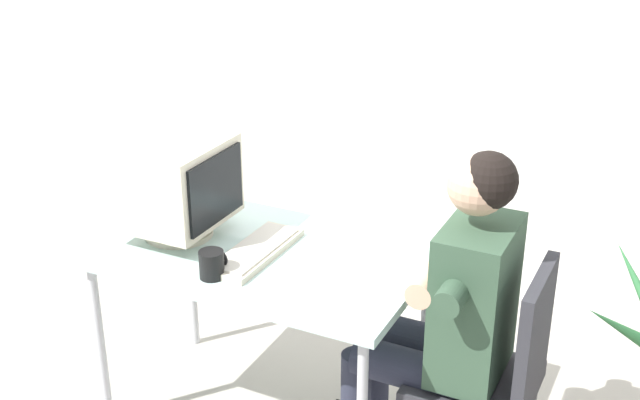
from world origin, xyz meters
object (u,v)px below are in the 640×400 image
object	(u,v)px
keyboard	(256,251)
person_seated	(445,309)
office_chair	(495,370)
desk_mug	(212,264)
crt_monitor	(176,183)
desk	(262,264)

from	to	relation	value
keyboard	person_seated	bearing A→B (deg)	3.39
office_chair	desk_mug	size ratio (longest dim) A/B	8.85
person_seated	desk_mug	size ratio (longest dim) A/B	12.65
crt_monitor	keyboard	world-z (taller)	crt_monitor
person_seated	desk	bearing A→B (deg)	-179.69
person_seated	crt_monitor	bearing A→B (deg)	-178.44
keyboard	office_chair	xyz separation A→B (m)	(0.90, 0.04, -0.27)
crt_monitor	keyboard	size ratio (longest dim) A/B	0.88
crt_monitor	desk_mug	size ratio (longest dim) A/B	3.99
keyboard	office_chair	size ratio (longest dim) A/B	0.51
keyboard	crt_monitor	bearing A→B (deg)	177.73
desk	office_chair	size ratio (longest dim) A/B	1.38
keyboard	desk	bearing A→B (deg)	90.01
person_seated	desk_mug	distance (m)	0.81
desk	keyboard	xyz separation A→B (m)	(0.00, -0.04, 0.07)
crt_monitor	person_seated	xyz separation A→B (m)	(1.06, 0.03, -0.28)
desk	desk_mug	world-z (taller)	desk_mug
desk	keyboard	distance (m)	0.08
office_chair	desk_mug	world-z (taller)	office_chair
keyboard	desk_mug	bearing A→B (deg)	-103.39
desk	crt_monitor	distance (m)	0.44
person_seated	desk_mug	xyz separation A→B (m)	(-0.76, -0.25, 0.11)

